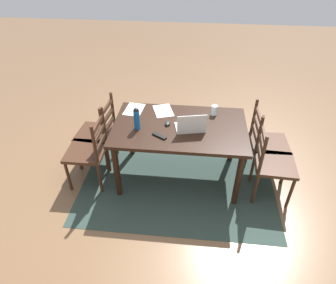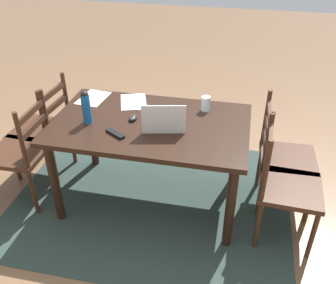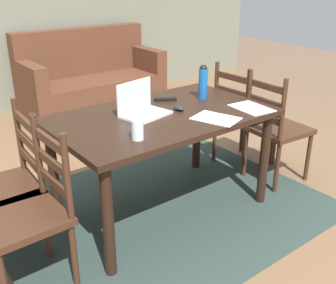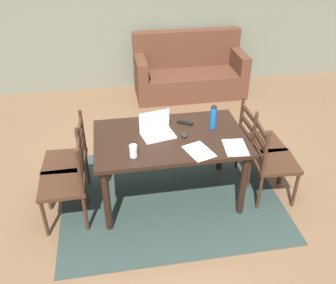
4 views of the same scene
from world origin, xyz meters
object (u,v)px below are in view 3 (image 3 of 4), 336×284
object	(u,v)px
chair_left_far	(7,187)
drinking_glass	(138,130)
dining_table	(162,127)
couch	(91,80)
chair_right_far	(242,117)
computer_mouse	(179,108)
laptop	(141,106)
chair_left_near	(29,214)
tv_remote	(165,99)
water_bottle	(203,81)
chair_right_near	(275,129)

from	to	relation	value
chair_left_far	drinking_glass	size ratio (longest dim) A/B	7.90
drinking_glass	dining_table	bearing A→B (deg)	35.97
couch	chair_right_far	bearing A→B (deg)	-83.83
chair_right_far	computer_mouse	bearing A→B (deg)	-167.59
laptop	chair_left_near	bearing A→B (deg)	-164.22
chair_right_far	couch	bearing A→B (deg)	96.17
chair_left_near	drinking_glass	size ratio (longest dim) A/B	7.90
chair_right_far	tv_remote	bearing A→B (deg)	177.03
chair_right_far	tv_remote	world-z (taller)	chair_right_far
dining_table	couch	bearing A→B (deg)	73.27
chair_left_near	water_bottle	bearing A→B (deg)	10.62
couch	computer_mouse	distance (m)	2.73
water_bottle	computer_mouse	distance (m)	0.37
water_bottle	tv_remote	xyz separation A→B (m)	(-0.26, 0.13, -0.13)
dining_table	laptop	xyz separation A→B (m)	(-0.12, 0.08, 0.16)
chair_right_near	couch	size ratio (longest dim) A/B	0.53
chair_right_near	chair_left_far	world-z (taller)	same
drinking_glass	chair_right_far	bearing A→B (deg)	18.08
couch	drinking_glass	size ratio (longest dim) A/B	14.97
chair_right_far	drinking_glass	world-z (taller)	chair_right_far
chair_right_far	dining_table	bearing A→B (deg)	-169.94
dining_table	water_bottle	xyz separation A→B (m)	(0.47, 0.10, 0.23)
laptop	computer_mouse	size ratio (longest dim) A/B	3.60
dining_table	tv_remote	world-z (taller)	tv_remote
laptop	tv_remote	size ratio (longest dim) A/B	2.12
computer_mouse	tv_remote	world-z (taller)	computer_mouse
laptop	computer_mouse	bearing A→B (deg)	-18.55
chair_left_far	dining_table	bearing A→B (deg)	-9.97
tv_remote	drinking_glass	bearing A→B (deg)	162.88
chair_left_far	laptop	xyz separation A→B (m)	(0.92, -0.11, 0.36)
laptop	drinking_glass	xyz separation A→B (m)	(-0.27, -0.36, 0.00)
couch	laptop	size ratio (longest dim) A/B	5.00
computer_mouse	chair_right_near	bearing A→B (deg)	-7.23
chair_right_far	drinking_glass	bearing A→B (deg)	-161.92
drinking_glass	tv_remote	world-z (taller)	drinking_glass
dining_table	chair_left_near	size ratio (longest dim) A/B	1.59
dining_table	chair_left_far	world-z (taller)	chair_left_far
dining_table	couch	world-z (taller)	couch
chair_left_near	water_bottle	world-z (taller)	water_bottle
water_bottle	laptop	bearing A→B (deg)	-177.72
dining_table	water_bottle	bearing A→B (deg)	11.94
chair_right_near	chair_right_far	size ratio (longest dim) A/B	1.00
chair_right_far	chair_right_near	bearing A→B (deg)	-89.98
chair_left_near	chair_right_far	size ratio (longest dim) A/B	1.00
drinking_glass	tv_remote	size ratio (longest dim) A/B	0.71
chair_left_near	drinking_glass	xyz separation A→B (m)	(0.65, -0.10, 0.36)
chair_right_near	couch	xyz separation A→B (m)	(-0.26, 2.78, -0.11)
chair_left_near	drinking_glass	distance (m)	0.75
dining_table	drinking_glass	world-z (taller)	drinking_glass
couch	dining_table	bearing A→B (deg)	-106.73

